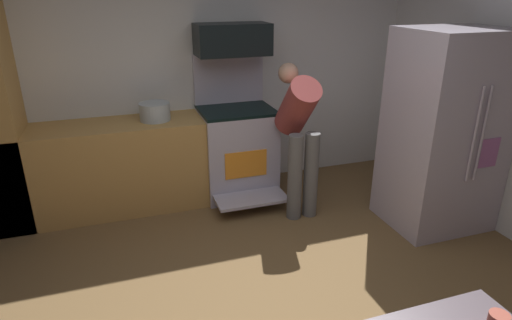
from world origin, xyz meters
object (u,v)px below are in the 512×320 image
(person_cook, at_px, (299,129))
(stock_pot, at_px, (155,112))
(refrigerator, at_px, (444,132))
(microwave, at_px, (232,39))
(oven_range, at_px, (237,148))

(person_cook, relative_size, stock_pot, 4.85)
(person_cook, bearing_deg, refrigerator, -27.91)
(person_cook, bearing_deg, microwave, 122.65)
(microwave, bearing_deg, person_cook, -57.35)
(oven_range, bearing_deg, stock_pot, 179.03)
(person_cook, distance_m, stock_pot, 1.42)
(microwave, distance_m, person_cook, 1.13)
(refrigerator, relative_size, person_cook, 1.25)
(refrigerator, bearing_deg, person_cook, 152.09)
(oven_range, xyz_separation_m, microwave, (0.00, 0.09, 1.13))
(microwave, height_order, refrigerator, refrigerator)
(refrigerator, bearing_deg, stock_pot, 153.19)
(refrigerator, distance_m, person_cook, 1.32)
(refrigerator, xyz_separation_m, person_cook, (-1.17, 0.62, -0.04))
(microwave, bearing_deg, oven_range, -90.00)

